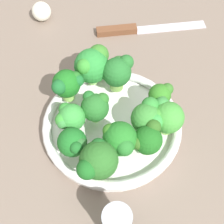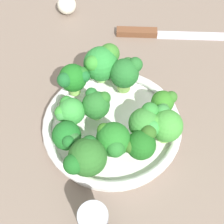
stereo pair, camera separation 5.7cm
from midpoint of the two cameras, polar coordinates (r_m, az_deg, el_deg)
ground_plane at (r=64.01cm, az=-6.27°, el=-3.29°), size 130.00×130.00×2.50cm
bowl at (r=60.88cm, az=-2.68°, el=-2.59°), size 25.99×25.99×3.06cm
broccoli_floret_0 at (r=61.24cm, az=-1.65°, el=7.04°), size 5.59×6.45×7.16cm
broccoli_floret_1 at (r=52.74cm, az=-1.71°, el=-5.09°), size 6.31×5.78×7.06cm
broccoli_floret_2 at (r=58.29cm, az=5.79°, el=2.68°), size 4.11×4.67×6.16cm
broccoli_floret_3 at (r=56.87cm, az=-10.33°, el=-1.18°), size 5.29×5.42×5.77cm
broccoli_floret_4 at (r=53.94cm, az=-9.86°, el=-5.67°), size 5.32×4.97×5.95cm
broccoli_floret_5 at (r=57.35cm, az=-5.84°, el=0.75°), size 5.33×5.26×5.99cm
broccoli_floret_6 at (r=60.28cm, az=-10.60°, el=4.69°), size 5.35×6.19×6.86cm
broccoli_floret_7 at (r=55.40cm, az=3.44°, el=-1.23°), size 5.85×6.12×6.50cm
broccoli_floret_8 at (r=56.14cm, az=6.79°, el=-1.05°), size 6.28×5.67×6.46cm
broccoli_floret_9 at (r=53.51cm, az=3.26°, el=-5.03°), size 4.95×6.04×6.21cm
broccoli_floret_10 at (r=62.24cm, az=-6.16°, el=8.14°), size 6.68×7.78×7.78cm
broccoli_floret_11 at (r=50.72cm, az=-5.84°, el=-8.81°), size 6.19×7.23×7.75cm
knife at (r=79.89cm, az=2.21°, el=14.26°), size 20.29×20.72×1.50cm
garlic_bulb at (r=84.43cm, az=-14.32°, el=16.69°), size 4.64×4.64×4.64cm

